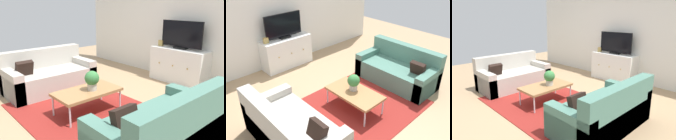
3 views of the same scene
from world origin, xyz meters
The scene contains 10 objects.
ground_plane centered at (0.00, 0.00, 0.00)m, with size 10.00×10.00×0.00m, color tan.
wall_back centered at (0.00, 2.55, 1.35)m, with size 6.40×0.12×2.70m, color silver.
area_rug centered at (0.00, -0.15, 0.01)m, with size 2.50×1.90×0.01m, color maroon.
couch_left_side centered at (-1.43, -0.10, 0.28)m, with size 0.85×1.69×0.81m.
couch_right_side centered at (1.43, -0.10, 0.28)m, with size 0.85×1.69×0.81m.
coffee_table centered at (-0.04, -0.13, 0.35)m, with size 0.57×1.03×0.38m.
potted_plant centered at (0.00, -0.06, 0.55)m, with size 0.23×0.23×0.31m.
tv_console centered at (0.04, 2.27, 0.38)m, with size 1.25×0.47×0.75m.
flat_screen_tv centered at (0.04, 2.29, 1.05)m, with size 0.96×0.16×0.59m.
mantel_clock centered at (-0.47, 2.27, 0.82)m, with size 0.11×0.07×0.13m, color tan.
Camera 2 is at (-2.70, -2.51, 2.76)m, focal length 37.28 mm.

